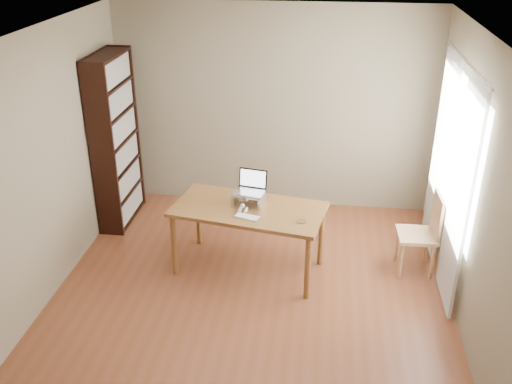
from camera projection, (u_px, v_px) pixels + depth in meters
The scene contains 10 objects.
room at pixel (252, 184), 5.15m from camera, with size 4.04×4.54×2.64m.
bookshelf at pixel (116, 141), 6.85m from camera, with size 0.30×0.90×2.10m.
curtains at pixel (450, 173), 5.70m from camera, with size 0.03×1.90×2.25m.
desk at pixel (248, 215), 5.96m from camera, with size 1.68×1.05×0.75m.
laptop_stand at pixel (249, 197), 5.96m from camera, with size 0.32×0.25×0.13m.
laptop at pixel (250, 186), 5.96m from camera, with size 0.34×0.31×0.22m.
keyboard at pixel (247, 217), 5.72m from camera, with size 0.28×0.18×0.02m.
coaster at pixel (302, 221), 5.65m from camera, with size 0.10×0.10×0.01m, color brown.
cat at pixel (247, 197), 6.00m from camera, with size 0.26×0.49×0.16m.
chair at pixel (424, 231), 6.02m from camera, with size 0.42×0.42×0.91m.
Camera 1 is at (0.65, -4.62, 3.49)m, focal length 40.00 mm.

